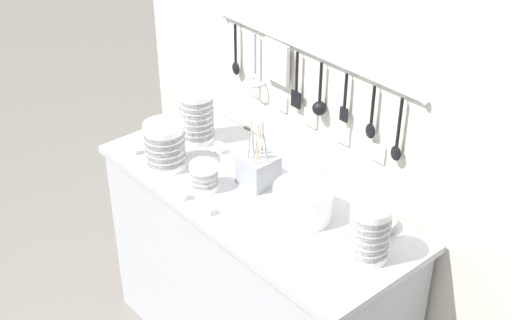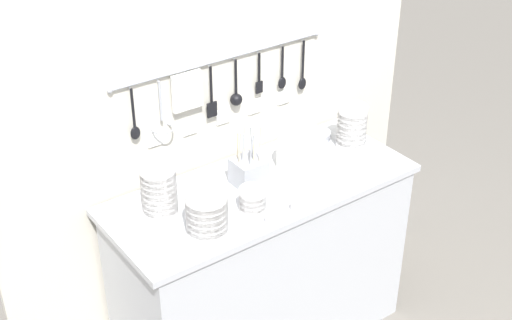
{
  "view_description": "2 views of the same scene",
  "coord_description": "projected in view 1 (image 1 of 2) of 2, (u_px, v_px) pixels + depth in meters",
  "views": [
    {
      "loc": [
        1.74,
        -1.49,
        2.48
      ],
      "look_at": [
        0.01,
        0.0,
        1.04
      ],
      "focal_mm": 50.0,
      "sensor_mm": 36.0,
      "label": 1
    },
    {
      "loc": [
        -1.55,
        -2.11,
        2.59
      ],
      "look_at": [
        -0.04,
        -0.02,
        1.05
      ],
      "focal_mm": 50.0,
      "sensor_mm": 36.0,
      "label": 2
    }
  ],
  "objects": [
    {
      "name": "bowl_stack_tall_left",
      "position": [
        165.0,
        145.0,
        2.89
      ],
      "size": [
        0.17,
        0.17,
        0.2
      ],
      "color": "white",
      "rests_on": "counter"
    },
    {
      "name": "bowl_stack_short_front",
      "position": [
        369.0,
        232.0,
        2.39
      ],
      "size": [
        0.14,
        0.14,
        0.21
      ],
      "color": "white",
      "rests_on": "counter"
    },
    {
      "name": "bowl_stack_back_corner",
      "position": [
        197.0,
        116.0,
        3.06
      ],
      "size": [
        0.15,
        0.15,
        0.24
      ],
      "color": "white",
      "rests_on": "counter"
    },
    {
      "name": "cup_front_left",
      "position": [
        181.0,
        194.0,
        2.72
      ],
      "size": [
        0.04,
        0.04,
        0.05
      ],
      "color": "white",
      "rests_on": "counter"
    },
    {
      "name": "back_wall",
      "position": [
        313.0,
        156.0,
        2.95
      ],
      "size": [
        2.19,
        0.11,
        1.83
      ],
      "color": "beige",
      "rests_on": "ground"
    },
    {
      "name": "steel_mixing_bowl",
      "position": [
        377.0,
        223.0,
        2.58
      ],
      "size": [
        0.14,
        0.14,
        0.04
      ],
      "color": "#93969E",
      "rests_on": "counter"
    },
    {
      "name": "cup_back_right",
      "position": [
        132.0,
        149.0,
        3.0
      ],
      "size": [
        0.04,
        0.04,
        0.05
      ],
      "color": "white",
      "rests_on": "counter"
    },
    {
      "name": "cup_edge_far",
      "position": [
        146.0,
        143.0,
        3.05
      ],
      "size": [
        0.04,
        0.04,
        0.05
      ],
      "color": "white",
      "rests_on": "counter"
    },
    {
      "name": "cutlery_caddy",
      "position": [
        258.0,
        169.0,
        2.8
      ],
      "size": [
        0.13,
        0.13,
        0.28
      ],
      "color": "#93969E",
      "rests_on": "counter"
    },
    {
      "name": "counter",
      "position": [
        254.0,
        277.0,
        3.02
      ],
      "size": [
        1.39,
        0.58,
        0.89
      ],
      "color": "#ADAFB5",
      "rests_on": "ground"
    },
    {
      "name": "cup_centre",
      "position": [
        218.0,
        148.0,
        3.01
      ],
      "size": [
        0.04,
        0.04,
        0.05
      ],
      "color": "white",
      "rests_on": "counter"
    },
    {
      "name": "plate_stack",
      "position": [
        303.0,
        202.0,
        2.61
      ],
      "size": [
        0.22,
        0.22,
        0.13
      ],
      "color": "white",
      "rests_on": "counter"
    },
    {
      "name": "cup_mid_row",
      "position": [
        207.0,
        209.0,
        2.64
      ],
      "size": [
        0.04,
        0.04,
        0.05
      ],
      "color": "white",
      "rests_on": "counter"
    },
    {
      "name": "bowl_stack_nested_right",
      "position": [
        204.0,
        176.0,
        2.77
      ],
      "size": [
        0.11,
        0.11,
        0.11
      ],
      "color": "white",
      "rests_on": "counter"
    }
  ]
}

